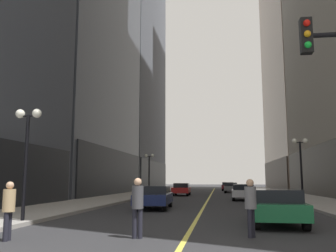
{
  "coord_description": "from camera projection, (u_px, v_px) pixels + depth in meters",
  "views": [
    {
      "loc": [
        0.99,
        -5.19,
        1.66
      ],
      "look_at": [
        -4.52,
        34.27,
        7.58
      ],
      "focal_mm": 38.96,
      "sensor_mm": 36.0,
      "label": 1
    }
  ],
  "objects": [
    {
      "name": "street_lamp_left_near",
      "position": [
        27.0,
        139.0,
        14.18
      ],
      "size": [
        1.06,
        0.36,
        4.43
      ],
      "color": "black",
      "rests_on": "ground"
    },
    {
      "name": "building_left_far",
      "position": [
        120.0,
        22.0,
        70.88
      ],
      "size": [
        14.45,
        26.0,
        64.38
      ],
      "color": "slate",
      "rests_on": "ground"
    },
    {
      "name": "pedestrian_with_orange_bag",
      "position": [
        138.0,
        203.0,
        10.58
      ],
      "size": [
        0.36,
        0.36,
        1.72
      ],
      "color": "black",
      "rests_on": "ground"
    },
    {
      "name": "building_right_far",
      "position": [
        306.0,
        0.0,
        66.38
      ],
      "size": [
        13.92,
        26.0,
        68.3
      ],
      "color": "gray",
      "rests_on": "ground"
    },
    {
      "name": "car_navy",
      "position": [
        154.0,
        196.0,
        21.21
      ],
      "size": [
        2.04,
        4.59,
        1.32
      ],
      "color": "#141E4C",
      "rests_on": "ground"
    },
    {
      "name": "sidewalk_left",
      "position": [
        136.0,
        194.0,
        40.4
      ],
      "size": [
        4.5,
        78.0,
        0.15
      ],
      "primitive_type": "cube",
      "color": "#9E9991",
      "rests_on": "ground"
    },
    {
      "name": "pedestrian_in_grey_suit",
      "position": [
        251.0,
        203.0,
        10.72
      ],
      "size": [
        0.47,
        0.47,
        1.69
      ],
      "color": "black",
      "rests_on": "ground"
    },
    {
      "name": "pedestrian_in_tan_trench",
      "position": [
        9.0,
        206.0,
        10.15
      ],
      "size": [
        0.35,
        0.35,
        1.62
      ],
      "color": "black",
      "rests_on": "ground"
    },
    {
      "name": "car_grey",
      "position": [
        231.0,
        187.0,
        48.34
      ],
      "size": [
        1.96,
        4.78,
        1.32
      ],
      "color": "slate",
      "rests_on": "ground"
    },
    {
      "name": "ground_plane",
      "position": [
        210.0,
        196.0,
        39.26
      ],
      "size": [
        200.0,
        200.0,
        0.0
      ],
      "primitive_type": "plane",
      "color": "#2D2D30"
    },
    {
      "name": "car_green",
      "position": [
        276.0,
        205.0,
        13.66
      ],
      "size": [
        2.01,
        4.62,
        1.32
      ],
      "color": "#196038",
      "rests_on": "ground"
    },
    {
      "name": "street_lamp_right_mid",
      "position": [
        301.0,
        156.0,
        24.3
      ],
      "size": [
        1.06,
        0.36,
        4.43
      ],
      "color": "black",
      "rests_on": "ground"
    },
    {
      "name": "car_maroon",
      "position": [
        228.0,
        186.0,
        56.93
      ],
      "size": [
        2.06,
        4.31,
        1.32
      ],
      "color": "maroon",
      "rests_on": "ground"
    },
    {
      "name": "car_silver",
      "position": [
        243.0,
        191.0,
        30.32
      ],
      "size": [
        1.97,
        4.64,
        1.32
      ],
      "color": "#B7B7BC",
      "rests_on": "ground"
    },
    {
      "name": "car_red",
      "position": [
        181.0,
        189.0,
        39.43
      ],
      "size": [
        1.85,
        4.44,
        1.32
      ],
      "color": "#B21919",
      "rests_on": "ground"
    },
    {
      "name": "street_lamp_left_far",
      "position": [
        149.0,
        165.0,
        38.84
      ],
      "size": [
        1.06,
        0.36,
        4.43
      ],
      "color": "black",
      "rests_on": "ground"
    },
    {
      "name": "lane_centre_stripe",
      "position": [
        210.0,
        196.0,
        39.26
      ],
      "size": [
        0.16,
        70.0,
        0.01
      ],
      "primitive_type": "cube",
      "color": "#E5D64C",
      "rests_on": "ground"
    },
    {
      "name": "sidewalk_right",
      "position": [
        290.0,
        195.0,
        38.14
      ],
      "size": [
        4.5,
        78.0,
        0.15
      ],
      "primitive_type": "cube",
      "color": "#9E9991",
      "rests_on": "ground"
    }
  ]
}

